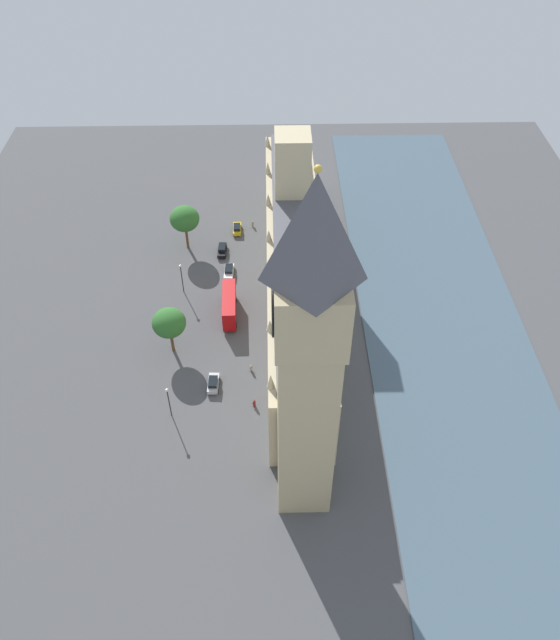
# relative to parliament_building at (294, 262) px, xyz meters

# --- Properties ---
(ground_plane) EXTENTS (147.59, 147.59, 0.00)m
(ground_plane) POSITION_rel_parliament_building_xyz_m (1.99, 1.32, -8.59)
(ground_plane) COLOR #4C4C4F
(river_thames) EXTENTS (30.67, 132.83, 0.25)m
(river_thames) POSITION_rel_parliament_building_xyz_m (-28.43, 1.32, -8.46)
(river_thames) COLOR #475B6B
(river_thames) RESTS_ON ground
(parliament_building) EXTENTS (10.49, 77.59, 28.54)m
(parliament_building) POSITION_rel_parliament_building_xyz_m (0.00, 0.00, 0.00)
(parliament_building) COLOR #CCBA8E
(parliament_building) RESTS_ON ground
(clock_tower) EXTENTS (8.52, 8.52, 55.53)m
(clock_tower) POSITION_rel_parliament_building_xyz_m (0.14, 44.29, 20.14)
(clock_tower) COLOR tan
(clock_tower) RESTS_ON ground
(car_yellow_cab_leading) EXTENTS (1.91, 4.39, 1.74)m
(car_yellow_cab_leading) POSITION_rel_parliament_building_xyz_m (11.87, -21.58, -7.70)
(car_yellow_cab_leading) COLOR gold
(car_yellow_cab_leading) RESTS_ON ground
(car_black_near_tower) EXTENTS (1.97, 4.78, 1.74)m
(car_black_near_tower) POSITION_rel_parliament_building_xyz_m (14.89, -13.94, -7.70)
(car_black_near_tower) COLOR black
(car_black_near_tower) RESTS_ON ground
(car_white_under_trees) EXTENTS (2.11, 4.87, 1.74)m
(car_white_under_trees) POSITION_rel_parliament_building_xyz_m (13.14, -6.64, -7.70)
(car_white_under_trees) COLOR silver
(car_white_under_trees) RESTS_ON ground
(double_decker_bus_kerbside) EXTENTS (2.91, 10.57, 4.75)m
(double_decker_bus_kerbside) POSITION_rel_parliament_building_xyz_m (12.54, 5.57, -5.95)
(double_decker_bus_kerbside) COLOR #B20C0F
(double_decker_bus_kerbside) RESTS_ON ground
(car_silver_by_river_gate) EXTENTS (2.04, 4.41, 1.74)m
(car_silver_by_river_gate) POSITION_rel_parliament_building_xyz_m (14.75, 23.66, -7.70)
(car_silver_by_river_gate) COLOR #B7B7BC
(car_silver_by_river_gate) RESTS_ON ground
(pedestrian_corner) EXTENTS (0.64, 0.55, 1.62)m
(pedestrian_corner) POSITION_rel_parliament_building_xyz_m (7.59, 28.10, -7.86)
(pedestrian_corner) COLOR maroon
(pedestrian_corner) RESTS_ON ground
(pedestrian_far_end) EXTENTS (0.59, 0.67, 1.60)m
(pedestrian_far_end) POSITION_rel_parliament_building_xyz_m (8.37, -23.42, -7.87)
(pedestrian_far_end) COLOR gray
(pedestrian_far_end) RESTS_ON ground
(pedestrian_midblock) EXTENTS (0.59, 0.65, 1.55)m
(pedestrian_midblock) POSITION_rel_parliament_building_xyz_m (8.24, 20.14, -7.89)
(pedestrian_midblock) COLOR gray
(pedestrian_midblock) RESTS_ON ground
(plane_tree_trailing) EXTENTS (6.05, 6.05, 9.57)m
(plane_tree_trailing) POSITION_rel_parliament_building_xyz_m (22.61, 14.77, -1.62)
(plane_tree_trailing) COLOR brown
(plane_tree_trailing) RESTS_ON ground
(plane_tree_opposite_hall) EXTENTS (6.26, 6.26, 10.28)m
(plane_tree_opposite_hall) POSITION_rel_parliament_building_xyz_m (22.48, -16.03, -1.00)
(plane_tree_opposite_hall) COLOR brown
(plane_tree_opposite_hall) RESTS_ON ground
(street_lamp_slot_10) EXTENTS (0.56, 0.56, 6.90)m
(street_lamp_slot_10) POSITION_rel_parliament_building_xyz_m (21.44, 29.80, -3.83)
(street_lamp_slot_10) COLOR black
(street_lamp_slot_10) RESTS_ON ground
(street_lamp_slot_11) EXTENTS (0.56, 0.56, 7.05)m
(street_lamp_slot_11) POSITION_rel_parliament_building_xyz_m (22.14, -1.37, -3.74)
(street_lamp_slot_11) COLOR black
(street_lamp_slot_11) RESTS_ON ground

